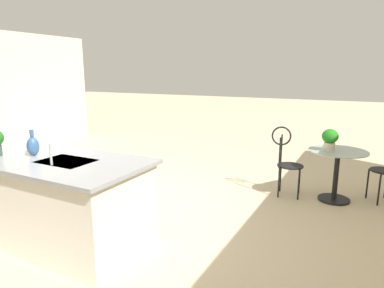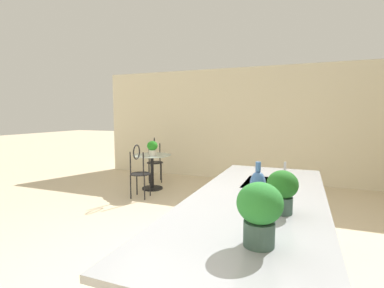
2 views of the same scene
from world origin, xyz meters
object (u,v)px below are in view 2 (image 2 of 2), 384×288
(vase_on_counter, at_px, (258,183))
(potted_plant_counter_far, at_px, (260,210))
(bistro_table, at_px, (152,168))
(potted_plant_on_table, at_px, (152,147))
(chair_by_island, at_px, (155,157))
(potted_plant_counter_near, at_px, (282,189))
(chair_near_window, at_px, (139,169))

(vase_on_counter, bearing_deg, potted_plant_counter_far, 8.83)
(bistro_table, xyz_separation_m, potted_plant_on_table, (0.12, 0.08, 0.47))
(bistro_table, xyz_separation_m, chair_by_island, (-0.65, -0.30, 0.13))
(potted_plant_on_table, relative_size, vase_on_counter, 1.07)
(chair_by_island, bearing_deg, potted_plant_on_table, 25.98)
(chair_by_island, relative_size, vase_on_counter, 3.62)
(potted_plant_on_table, distance_m, vase_on_counter, 3.79)
(potted_plant_counter_near, distance_m, potted_plant_counter_far, 0.56)
(potted_plant_on_table, bearing_deg, potted_plant_counter_near, 41.46)
(potted_plant_on_table, relative_size, potted_plant_counter_far, 0.93)
(chair_by_island, distance_m, potted_plant_on_table, 0.92)
(chair_by_island, distance_m, potted_plant_counter_near, 5.05)
(potted_plant_on_table, distance_m, potted_plant_counter_far, 4.58)
(potted_plant_counter_near, bearing_deg, potted_plant_on_table, -138.54)
(chair_near_window, bearing_deg, chair_by_island, -163.35)
(chair_near_window, xyz_separation_m, potted_plant_counter_near, (2.57, 2.75, 0.52))
(chair_near_window, distance_m, chair_by_island, 1.40)
(chair_near_window, height_order, potted_plant_counter_far, potted_plant_counter_far)
(chair_near_window, distance_m, potted_plant_counter_far, 4.15)
(vase_on_counter, bearing_deg, potted_plant_on_table, -137.47)
(potted_plant_counter_near, distance_m, vase_on_counter, 0.41)
(chair_near_window, xyz_separation_m, chair_by_island, (-1.34, -0.40, 0.00))
(bistro_table, height_order, vase_on_counter, vase_on_counter)
(potted_plant_counter_far, bearing_deg, vase_on_counter, -171.17)
(bistro_table, bearing_deg, potted_plant_counter_near, 41.24)
(potted_plant_on_table, bearing_deg, bistro_table, -145.26)
(chair_by_island, xyz_separation_m, potted_plant_on_table, (0.77, 0.38, 0.34))
(chair_near_window, height_order, chair_by_island, same)
(vase_on_counter, bearing_deg, potted_plant_counter_near, 31.53)
(chair_by_island, bearing_deg, vase_on_counter, 39.50)
(chair_by_island, xyz_separation_m, potted_plant_counter_near, (3.91, 3.15, 0.52))
(chair_near_window, bearing_deg, bistro_table, -171.29)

